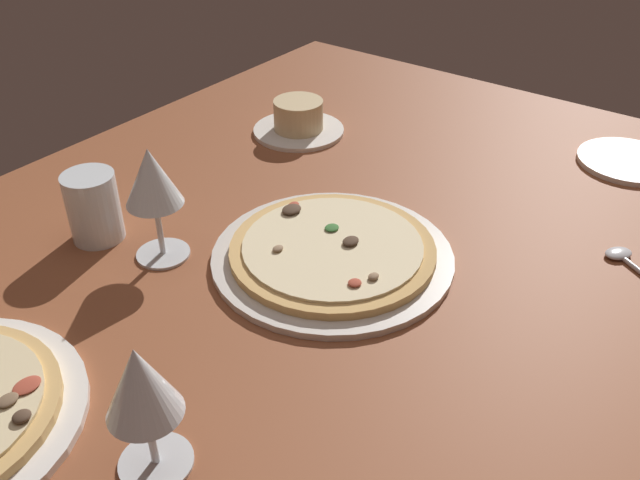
{
  "coord_description": "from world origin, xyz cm",
  "views": [
    {
      "loc": [
        -61.13,
        -47.45,
        59.25
      ],
      "look_at": [
        0.72,
        -1.6,
        7.0
      ],
      "focal_mm": 38.54,
      "sensor_mm": 36.0,
      "label": 1
    }
  ],
  "objects_px": {
    "pizza_main": "(332,253)",
    "spoon": "(625,259)",
    "wine_glass_near": "(152,182)",
    "water_glass": "(94,211)",
    "wine_glass_far": "(141,388)",
    "side_plate": "(629,161)",
    "ramekin_on_saucer": "(298,120)"
  },
  "relations": [
    {
      "from": "wine_glass_near",
      "to": "water_glass",
      "type": "distance_m",
      "value": 0.13
    },
    {
      "from": "ramekin_on_saucer",
      "to": "wine_glass_far",
      "type": "xyz_separation_m",
      "value": [
        -0.67,
        -0.35,
        0.08
      ]
    },
    {
      "from": "side_plate",
      "to": "wine_glass_far",
      "type": "bearing_deg",
      "value": 168.61
    },
    {
      "from": "spoon",
      "to": "pizza_main",
      "type": "bearing_deg",
      "value": 125.89
    },
    {
      "from": "wine_glass_far",
      "to": "water_glass",
      "type": "bearing_deg",
      "value": 58.61
    },
    {
      "from": "water_glass",
      "to": "side_plate",
      "type": "relative_size",
      "value": 0.59
    },
    {
      "from": "pizza_main",
      "to": "wine_glass_near",
      "type": "xyz_separation_m",
      "value": [
        -0.13,
        0.2,
        0.1
      ]
    },
    {
      "from": "ramekin_on_saucer",
      "to": "pizza_main",
      "type": "bearing_deg",
      "value": -135.49
    },
    {
      "from": "wine_glass_near",
      "to": "side_plate",
      "type": "bearing_deg",
      "value": -33.49
    },
    {
      "from": "spoon",
      "to": "side_plate",
      "type": "bearing_deg",
      "value": 15.24
    },
    {
      "from": "water_glass",
      "to": "spoon",
      "type": "bearing_deg",
      "value": -58.17
    },
    {
      "from": "wine_glass_far",
      "to": "wine_glass_near",
      "type": "relative_size",
      "value": 0.92
    },
    {
      "from": "ramekin_on_saucer",
      "to": "water_glass",
      "type": "bearing_deg",
      "value": 177.96
    },
    {
      "from": "pizza_main",
      "to": "wine_glass_near",
      "type": "relative_size",
      "value": 2.03
    },
    {
      "from": "pizza_main",
      "to": "wine_glass_far",
      "type": "distance_m",
      "value": 0.39
    },
    {
      "from": "ramekin_on_saucer",
      "to": "side_plate",
      "type": "xyz_separation_m",
      "value": [
        0.24,
        -0.53,
        -0.02
      ]
    },
    {
      "from": "ramekin_on_saucer",
      "to": "wine_glass_far",
      "type": "relative_size",
      "value": 1.12
    },
    {
      "from": "wine_glass_far",
      "to": "side_plate",
      "type": "xyz_separation_m",
      "value": [
        0.91,
        -0.18,
        -0.1
      ]
    },
    {
      "from": "pizza_main",
      "to": "spoon",
      "type": "distance_m",
      "value": 0.4
    },
    {
      "from": "wine_glass_near",
      "to": "side_plate",
      "type": "height_order",
      "value": "wine_glass_near"
    },
    {
      "from": "ramekin_on_saucer",
      "to": "wine_glass_near",
      "type": "height_order",
      "value": "wine_glass_near"
    },
    {
      "from": "pizza_main",
      "to": "spoon",
      "type": "relative_size",
      "value": 3.29
    },
    {
      "from": "wine_glass_near",
      "to": "water_glass",
      "type": "xyz_separation_m",
      "value": [
        -0.02,
        0.11,
        -0.07
      ]
    },
    {
      "from": "pizza_main",
      "to": "wine_glass_near",
      "type": "height_order",
      "value": "wine_glass_near"
    },
    {
      "from": "ramekin_on_saucer",
      "to": "spoon",
      "type": "xyz_separation_m",
      "value": [
        -0.06,
        -0.61,
        -0.02
      ]
    },
    {
      "from": "water_glass",
      "to": "side_plate",
      "type": "height_order",
      "value": "water_glass"
    },
    {
      "from": "wine_glass_far",
      "to": "wine_glass_near",
      "type": "xyz_separation_m",
      "value": [
        0.25,
        0.26,
        0.01
      ]
    },
    {
      "from": "pizza_main",
      "to": "side_plate",
      "type": "height_order",
      "value": "pizza_main"
    },
    {
      "from": "wine_glass_near",
      "to": "spoon",
      "type": "relative_size",
      "value": 1.62
    },
    {
      "from": "pizza_main",
      "to": "ramekin_on_saucer",
      "type": "height_order",
      "value": "ramekin_on_saucer"
    },
    {
      "from": "side_plate",
      "to": "pizza_main",
      "type": "bearing_deg",
      "value": 155.4
    },
    {
      "from": "side_plate",
      "to": "water_glass",
      "type": "bearing_deg",
      "value": 141.48
    }
  ]
}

